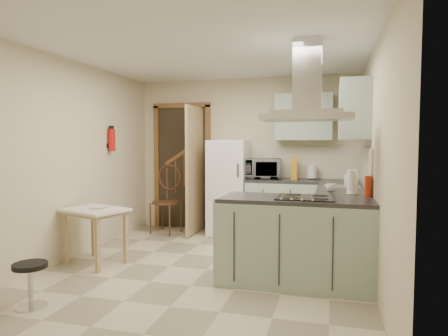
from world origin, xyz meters
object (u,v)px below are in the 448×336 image
(fridge, at_px, (229,187))
(bentwood_chair, at_px, (166,202))
(microwave, at_px, (263,169))
(extractor_hood, at_px, (307,117))
(drop_leaf_table, at_px, (95,236))
(stool, at_px, (31,285))
(peninsula, at_px, (295,241))

(fridge, bearing_deg, bentwood_chair, -168.14)
(microwave, bearing_deg, extractor_hood, -76.01)
(bentwood_chair, height_order, microwave, microwave)
(extractor_hood, xyz_separation_m, drop_leaf_table, (-2.49, 0.05, -1.38))
(fridge, height_order, stool, fridge)
(stool, relative_size, microwave, 0.72)
(peninsula, relative_size, stool, 3.87)
(peninsula, distance_m, microwave, 2.23)
(fridge, relative_size, microwave, 2.70)
(fridge, bearing_deg, drop_leaf_table, -121.06)
(stool, bearing_deg, extractor_hood, 27.78)
(drop_leaf_table, height_order, bentwood_chair, bentwood_chair)
(extractor_hood, bearing_deg, peninsula, 180.00)
(extractor_hood, bearing_deg, stool, -152.22)
(stool, bearing_deg, drop_leaf_table, 97.46)
(bentwood_chair, xyz_separation_m, microwave, (1.53, 0.26, 0.55))
(fridge, height_order, microwave, fridge)
(peninsula, bearing_deg, stool, -151.17)
(fridge, bearing_deg, peninsula, -58.26)
(peninsula, xyz_separation_m, extractor_hood, (0.10, 0.00, 1.27))
(peninsula, height_order, extractor_hood, extractor_hood)
(fridge, relative_size, stool, 3.74)
(drop_leaf_table, relative_size, microwave, 1.29)
(fridge, distance_m, bentwood_chair, 1.05)
(bentwood_chair, bearing_deg, fridge, 20.96)
(microwave, bearing_deg, bentwood_chair, -177.57)
(fridge, relative_size, drop_leaf_table, 2.09)
(peninsula, relative_size, extractor_hood, 1.72)
(microwave, bearing_deg, stool, -122.48)
(drop_leaf_table, distance_m, stool, 1.29)
(stool, height_order, microwave, microwave)
(drop_leaf_table, bearing_deg, fridge, 77.46)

